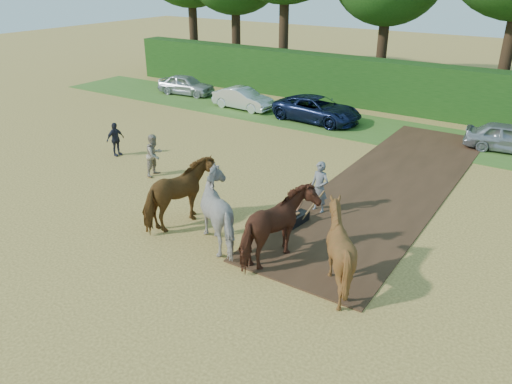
{
  "coord_description": "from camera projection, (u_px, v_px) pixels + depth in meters",
  "views": [
    {
      "loc": [
        7.26,
        -11.81,
        8.24
      ],
      "look_at": [
        -1.07,
        0.79,
        1.4
      ],
      "focal_mm": 35.0,
      "sensor_mm": 36.0,
      "label": 1
    }
  ],
  "objects": [
    {
      "name": "spectator_near",
      "position": [
        154.0,
        155.0,
        21.24
      ],
      "size": [
        0.77,
        0.94,
        1.83
      ],
      "primitive_type": "imported",
      "rotation": [
        0.0,
        0.0,
        1.66
      ],
      "color": "#B9AF91",
      "rests_on": "ground"
    },
    {
      "name": "plough_team",
      "position": [
        254.0,
        219.0,
        15.36
      ],
      "size": [
        7.86,
        5.47,
        2.33
      ],
      "color": "brown",
      "rests_on": "ground"
    },
    {
      "name": "spectator_far",
      "position": [
        115.0,
        139.0,
        23.52
      ],
      "size": [
        0.49,
        0.98,
        1.61
      ],
      "primitive_type": "imported",
      "rotation": [
        0.0,
        0.0,
        1.46
      ],
      "color": "#22232D",
      "rests_on": "ground"
    },
    {
      "name": "ground",
      "position": [
        270.0,
        248.0,
        16.02
      ],
      "size": [
        120.0,
        120.0,
        0.0
      ],
      "primitive_type": "plane",
      "color": "gold",
      "rests_on": "ground"
    },
    {
      "name": "earth_strip",
      "position": [
        391.0,
        185.0,
        20.57
      ],
      "size": [
        4.5,
        17.0,
        0.05
      ],
      "primitive_type": "cube",
      "color": "#472D1C",
      "rests_on": "ground"
    },
    {
      "name": "grass_verge",
      "position": [
        409.0,
        135.0,
        26.65
      ],
      "size": [
        50.0,
        5.0,
        0.03
      ],
      "primitive_type": "cube",
      "color": "#38601E",
      "rests_on": "ground"
    },
    {
      "name": "parked_cars",
      "position": [
        387.0,
        120.0,
        26.88
      ],
      "size": [
        35.58,
        3.41,
        1.45
      ],
      "color": "#B3B6BA",
      "rests_on": "ground"
    },
    {
      "name": "hedgerow",
      "position": [
        436.0,
        92.0,
        29.46
      ],
      "size": [
        46.0,
        1.6,
        3.0
      ],
      "primitive_type": "cube",
      "color": "#14380F",
      "rests_on": "ground"
    }
  ]
}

